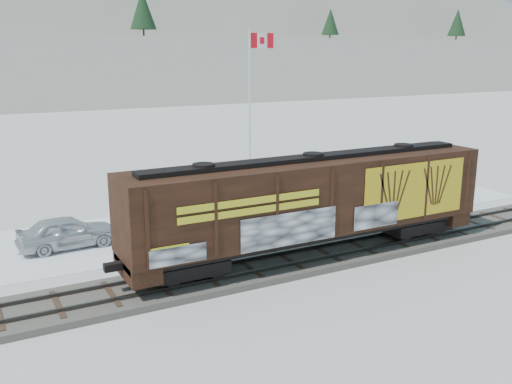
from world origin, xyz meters
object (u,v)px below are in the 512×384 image
hopper_railcar (312,199)px  car_dark (254,202)px  car_white (166,217)px  flagpole (251,133)px  car_silver (67,232)px

hopper_railcar → car_dark: 8.72m
car_dark → car_white: bearing=100.0°
flagpole → car_dark: (-2.87, -5.82, -3.26)m
flagpole → car_silver: bearing=-153.2°
hopper_railcar → car_dark: (1.44, 8.30, -2.25)m
car_silver → car_white: car_silver is taller
flagpole → car_white: 11.40m
flagpole → car_white: (-8.68, -6.67, -3.17)m
car_silver → car_white: size_ratio=1.02×
hopper_railcar → car_silver: (-9.57, 7.12, -2.11)m
hopper_railcar → car_dark: bearing=80.1°
hopper_railcar → flagpole: 14.80m
car_silver → car_white: (5.20, 0.32, -0.04)m
flagpole → car_silver: 15.85m
car_white → car_dark: bearing=-93.0°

